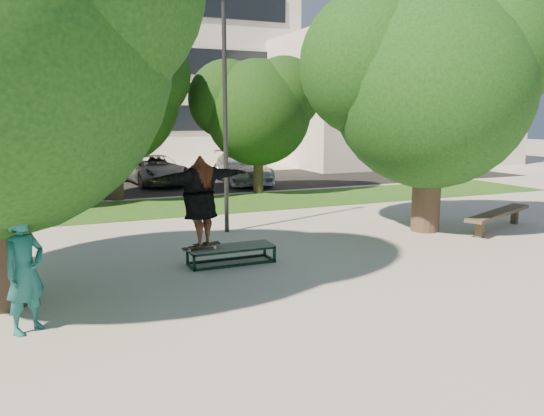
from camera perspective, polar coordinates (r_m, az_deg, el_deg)
name	(u,v)px	position (r m, az deg, el deg)	size (l,w,h in m)	color
ground	(262,291)	(9.52, -1.06, -8.96)	(120.00, 120.00, 0.00)	#9E9991
grass_strip	(186,206)	(18.64, -9.23, 0.21)	(30.00, 4.00, 0.02)	#184714
asphalt_strip	(129,186)	(24.78, -15.13, 2.33)	(40.00, 8.00, 0.01)	black
tree_right	(427,77)	(14.78, 16.37, 13.39)	(6.24, 5.33, 6.51)	#38281E
bg_tree_mid	(110,90)	(20.59, -17.07, 12.00)	(5.76, 4.92, 6.24)	#38281E
bg_tree_right	(256,106)	(21.41, -1.76, 10.90)	(5.04, 4.31, 5.43)	#38281E
lamppost	(225,113)	(14.06, -5.06, 10.10)	(0.25, 0.15, 6.11)	#2D2D30
office_building	(59,44)	(40.66, -21.91, 16.05)	(30.00, 14.12, 16.00)	silver
side_building	(387,103)	(37.15, 12.24, 10.98)	(15.00, 10.00, 8.00)	white
grind_box	(231,255)	(11.26, -4.41, -5.02)	(1.80, 0.60, 0.38)	black
skater_rig	(200,201)	(10.83, -7.75, 0.75)	(2.36, 1.25, 1.93)	white
bystander	(25,272)	(8.34, -25.06, -6.26)	(0.65, 0.42, 1.77)	#19615C
bench	(499,214)	(15.72, 23.21, -0.63)	(3.31, 1.77, 0.52)	#4F3F2F
car_dark	(14,179)	(23.17, -25.98, 2.78)	(1.36, 3.90, 1.29)	black
car_grey	(155,170)	(24.97, -12.45, 4.03)	(2.23, 4.83, 1.34)	slate
car_silver_b	(242,167)	(24.98, -3.24, 4.40)	(2.07, 5.09, 1.48)	silver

